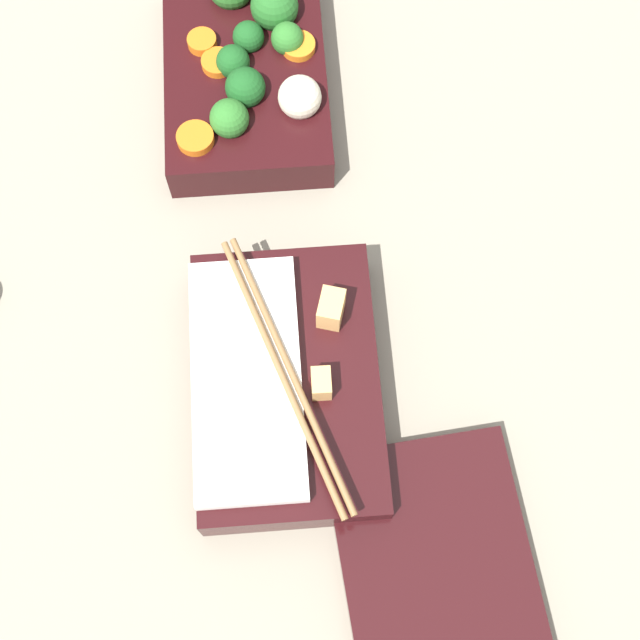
{
  "coord_description": "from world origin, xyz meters",
  "views": [
    {
      "loc": [
        0.34,
        -0.0,
        0.66
      ],
      "look_at": [
        0.1,
        0.02,
        0.04
      ],
      "focal_mm": 50.0,
      "sensor_mm": 36.0,
      "label": 1
    }
  ],
  "objects": [
    {
      "name": "bento_tray_rice",
      "position": [
        0.15,
        -0.01,
        0.02
      ],
      "size": [
        0.22,
        0.14,
        0.06
      ],
      "color": "black",
      "rests_on": "ground_plane"
    },
    {
      "name": "bento_lid",
      "position": [
        0.3,
        0.09,
        0.01
      ],
      "size": [
        0.21,
        0.15,
        0.02
      ],
      "primitive_type": "cube",
      "rotation": [
        0.0,
        0.0,
        0.09
      ],
      "color": "black",
      "rests_on": "ground_plane"
    },
    {
      "name": "bento_tray_vegetable",
      "position": [
        -0.13,
        -0.03,
        0.03
      ],
      "size": [
        0.21,
        0.14,
        0.07
      ],
      "color": "black",
      "rests_on": "ground_plane"
    },
    {
      "name": "ground_plane",
      "position": [
        0.0,
        0.0,
        0.0
      ],
      "size": [
        3.0,
        3.0,
        0.0
      ],
      "primitive_type": "plane",
      "color": "gray"
    }
  ]
}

